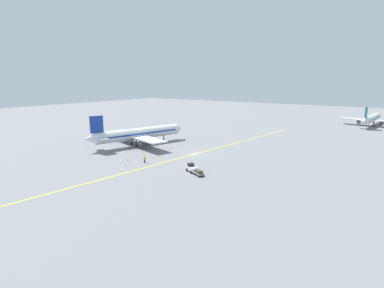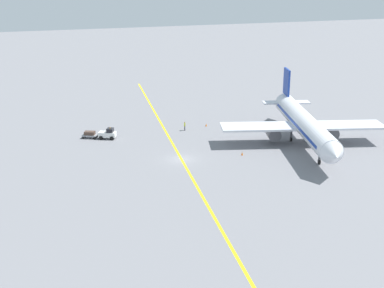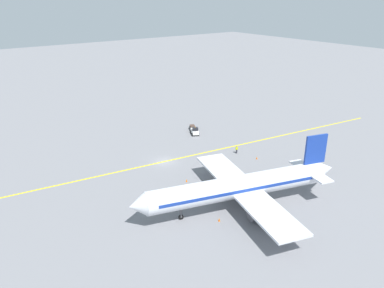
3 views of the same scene
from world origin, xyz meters
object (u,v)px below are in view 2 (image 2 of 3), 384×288
Objects in this scene: airplane_at_gate at (304,123)px; traffic_cone_by_wingtip at (242,154)px; baggage_tug_white at (108,134)px; traffic_cone_mid_apron at (206,125)px; baggage_cart_trailing at (90,134)px; ground_crew_worker at (185,126)px; traffic_cone_near_nose at (325,151)px.

airplane_at_gate is 12.81m from traffic_cone_by_wingtip.
baggage_tug_white is 19.36m from traffic_cone_mid_apron.
baggage_cart_trailing is 1.76× the size of ground_crew_worker.
traffic_cone_near_nose and traffic_cone_mid_apron have the same top height.
traffic_cone_mid_apron is at bearing -91.47° from traffic_cone_by_wingtip.
baggage_tug_white is 37.51m from traffic_cone_near_nose.
traffic_cone_near_nose is 1.00× the size of traffic_cone_mid_apron.
ground_crew_worker reaches higher than traffic_cone_mid_apron.
traffic_cone_mid_apron is at bearing -164.53° from ground_crew_worker.
airplane_at_gate is at bearing 138.86° from ground_crew_worker.
airplane_at_gate is 10.42× the size of baggage_tug_white.
airplane_at_gate is at bearing 155.49° from baggage_cart_trailing.
baggage_cart_trailing is 27.87m from traffic_cone_by_wingtip.
traffic_cone_near_nose is 1.00× the size of traffic_cone_by_wingtip.
baggage_tug_white is 6.10× the size of traffic_cone_mid_apron.
ground_crew_worker is (-17.47, 1.07, 0.15)m from baggage_cart_trailing.
baggage_cart_trailing is 17.50m from ground_crew_worker.
baggage_tug_white reaches higher than ground_crew_worker.
baggage_cart_trailing is at bearing -25.94° from baggage_tug_white.
baggage_tug_white is 1.14× the size of baggage_cart_trailing.
traffic_cone_near_nose is at bearing 149.33° from baggage_cart_trailing.
airplane_at_gate is 63.55× the size of traffic_cone_near_nose.
ground_crew_worker is 16.88m from traffic_cone_by_wingtip.
baggage_cart_trailing reaches higher than traffic_cone_by_wingtip.
traffic_cone_mid_apron is 1.00× the size of traffic_cone_by_wingtip.
traffic_cone_by_wingtip is at bearing 104.82° from ground_crew_worker.
baggage_tug_white is at bearing -40.26° from traffic_cone_by_wingtip.
baggage_tug_white reaches higher than traffic_cone_near_nose.
traffic_cone_near_nose and traffic_cone_by_wingtip have the same top height.
baggage_cart_trailing reaches higher than traffic_cone_near_nose.
baggage_cart_trailing is at bearing -3.50° from ground_crew_worker.
traffic_cone_by_wingtip is (0.45, 17.63, 0.00)m from traffic_cone_mid_apron.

